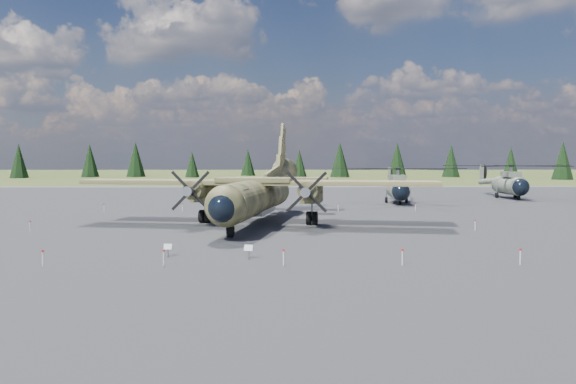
{
  "coord_description": "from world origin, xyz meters",
  "views": [
    {
      "loc": [
        1.66,
        -41.41,
        5.35
      ],
      "look_at": [
        2.53,
        2.0,
        2.83
      ],
      "focal_mm": 35.0,
      "sensor_mm": 36.0,
      "label": 1
    }
  ],
  "objects": [
    {
      "name": "helicopter_mid",
      "position": [
        33.44,
        34.4,
        3.27
      ],
      "size": [
        18.26,
        21.48,
        4.61
      ],
      "rotation": [
        0.0,
        0.0,
        -0.01
      ],
      "color": "gray",
      "rests_on": "ground"
    },
    {
      "name": "barrier_fence",
      "position": [
        -0.46,
        -0.08,
        0.51
      ],
      "size": [
        33.12,
        29.62,
        0.85
      ],
      "color": "silver",
      "rests_on": "ground"
    },
    {
      "name": "helicopter_near",
      "position": [
        16.31,
        26.23,
        3.09
      ],
      "size": [
        18.77,
        20.96,
        4.36
      ],
      "rotation": [
        0.0,
        0.0,
        -0.1
      ],
      "color": "gray",
      "rests_on": "ground"
    },
    {
      "name": "treeline",
      "position": [
        0.73,
        2.52,
        4.83
      ],
      "size": [
        286.53,
        293.76,
        10.99
      ],
      "color": "black",
      "rests_on": "ground"
    },
    {
      "name": "apron",
      "position": [
        0.0,
        10.0,
        0.0
      ],
      "size": [
        120.0,
        120.0,
        0.04
      ],
      "primitive_type": "cube",
      "color": "#5B5B60",
      "rests_on": "ground"
    },
    {
      "name": "ground",
      "position": [
        0.0,
        0.0,
        0.0
      ],
      "size": [
        500.0,
        500.0,
        0.0
      ],
      "primitive_type": "plane",
      "color": "#4E5726",
      "rests_on": "ground"
    },
    {
      "name": "transport_plane",
      "position": [
        0.17,
        5.49,
        2.78
      ],
      "size": [
        29.38,
        26.44,
        9.68
      ],
      "rotation": [
        0.0,
        0.0,
        -0.17
      ],
      "color": "#34361D",
      "rests_on": "ground"
    },
    {
      "name": "info_placard_left",
      "position": [
        -4.35,
        -10.61,
        0.47
      ],
      "size": [
        0.46,
        0.22,
        0.7
      ],
      "rotation": [
        0.0,
        0.0,
        -0.08
      ],
      "color": "gray",
      "rests_on": "ground"
    },
    {
      "name": "info_placard_right",
      "position": [
        0.13,
        -11.36,
        0.5
      ],
      "size": [
        0.52,
        0.33,
        0.75
      ],
      "rotation": [
        0.0,
        0.0,
        -0.28
      ],
      "color": "gray",
      "rests_on": "ground"
    }
  ]
}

